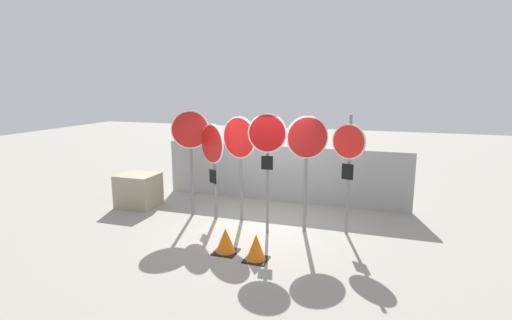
% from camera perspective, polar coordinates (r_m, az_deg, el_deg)
% --- Properties ---
extents(ground_plane, '(40.00, 40.00, 0.00)m').
position_cam_1_polar(ground_plane, '(9.13, 0.32, -9.36)').
color(ground_plane, gray).
extents(fence_back, '(6.67, 0.12, 1.52)m').
position_cam_1_polar(fence_back, '(10.78, 3.73, -2.00)').
color(fence_back, gray).
rests_on(fence_back, ground).
extents(stop_sign_0, '(0.81, 0.43, 2.54)m').
position_cam_1_polar(stop_sign_0, '(9.53, -9.33, 2.90)').
color(stop_sign_0, slate).
rests_on(stop_sign_0, ground).
extents(stop_sign_1, '(0.78, 0.52, 2.26)m').
position_cam_1_polar(stop_sign_1, '(9.22, -6.20, 0.96)').
color(stop_sign_1, slate).
rests_on(stop_sign_1, ground).
extents(stop_sign_2, '(0.90, 0.36, 2.44)m').
position_cam_1_polar(stop_sign_2, '(9.01, -2.36, 1.91)').
color(stop_sign_2, slate).
rests_on(stop_sign_2, ground).
extents(stop_sign_3, '(0.81, 0.16, 2.57)m').
position_cam_1_polar(stop_sign_3, '(8.19, 1.62, 2.14)').
color(stop_sign_3, slate).
rests_on(stop_sign_3, ground).
extents(stop_sign_4, '(0.81, 0.43, 2.51)m').
position_cam_1_polar(stop_sign_4, '(8.38, 7.27, 1.39)').
color(stop_sign_4, slate).
rests_on(stop_sign_4, ground).
extents(stop_sign_5, '(0.71, 0.26, 2.54)m').
position_cam_1_polar(stop_sign_5, '(8.44, 13.08, 1.00)').
color(stop_sign_5, slate).
rests_on(stop_sign_5, ground).
extents(traffic_cone_0, '(0.43, 0.43, 0.49)m').
position_cam_1_polar(traffic_cone_0, '(7.38, 0.01, -12.40)').
color(traffic_cone_0, black).
rests_on(traffic_cone_0, ground).
extents(traffic_cone_1, '(0.45, 0.45, 0.48)m').
position_cam_1_polar(traffic_cone_1, '(7.71, -4.38, -11.41)').
color(traffic_cone_1, black).
rests_on(traffic_cone_1, ground).
extents(storage_crate, '(0.97, 0.85, 0.85)m').
position_cam_1_polar(storage_crate, '(10.86, -16.45, -4.16)').
color(storage_crate, '#9E937A').
rests_on(storage_crate, ground).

